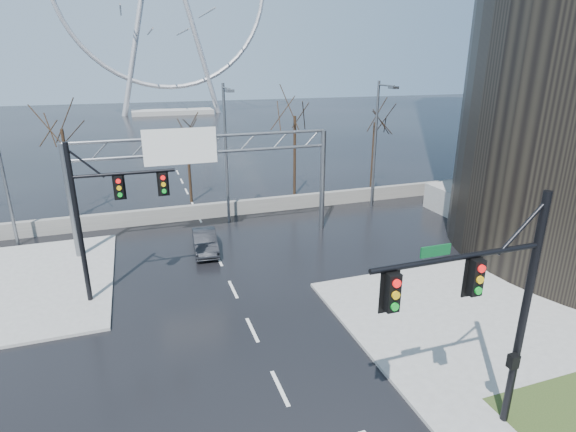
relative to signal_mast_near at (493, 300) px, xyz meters
name	(u,v)px	position (x,y,z in m)	size (l,w,h in m)	color
ground	(280,388)	(-5.14, 4.04, -4.87)	(260.00, 260.00, 0.00)	black
sidewalk_right_ext	(467,312)	(4.86, 6.04, -4.80)	(12.00, 10.00, 0.15)	gray
sidewalk_far	(13,286)	(-16.14, 16.04, -4.80)	(10.00, 12.00, 0.15)	gray
barrier_wall	(199,212)	(-5.14, 24.04, -4.32)	(52.00, 0.50, 1.10)	slate
signal_mast_near	(493,300)	(0.00, 0.00, 0.00)	(5.52, 0.41, 8.00)	black
signal_mast_far	(102,208)	(-11.01, 13.00, -0.04)	(4.72, 0.41, 8.00)	black
sign_gantry	(200,166)	(-5.52, 19.00, 0.31)	(16.36, 0.40, 7.60)	slate
streetlight_mid	(227,144)	(-3.14, 22.20, 1.01)	(0.50, 2.55, 10.00)	slate
streetlight_right	(378,136)	(8.86, 22.20, 1.01)	(0.50, 2.55, 10.00)	slate
tree_left	(63,140)	(-14.14, 27.54, 1.10)	(3.75, 3.75, 7.50)	black
tree_center	(187,142)	(-5.14, 28.54, 0.30)	(3.25, 3.25, 6.50)	black
tree_right	(295,125)	(3.86, 27.54, 1.34)	(3.90, 3.90, 7.80)	black
tree_far_right	(374,130)	(11.86, 28.04, 0.54)	(3.40, 3.40, 6.80)	black
car	(205,241)	(-5.70, 17.56, -4.21)	(1.40, 4.03, 1.33)	black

